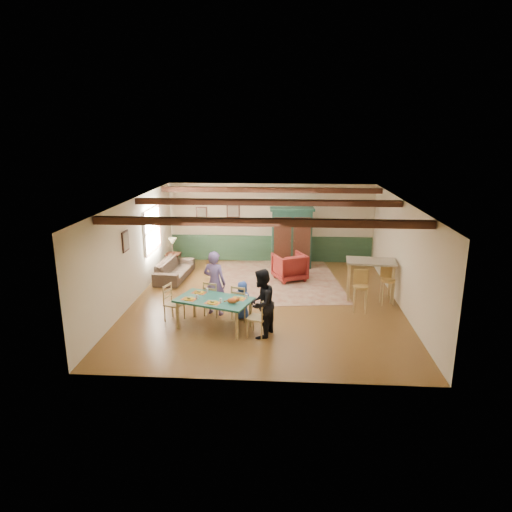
# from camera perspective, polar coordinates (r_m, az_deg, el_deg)

# --- Properties ---
(floor) EXTENTS (8.00, 8.00, 0.00)m
(floor) POSITION_cam_1_polar(r_m,az_deg,el_deg) (12.24, 1.16, -5.73)
(floor) COLOR brown
(floor) RESTS_ON ground
(wall_back) EXTENTS (7.00, 0.02, 2.70)m
(wall_back) POSITION_cam_1_polar(r_m,az_deg,el_deg) (15.72, 1.89, 4.14)
(wall_back) COLOR beige
(wall_back) RESTS_ON floor
(wall_left) EXTENTS (0.02, 8.00, 2.70)m
(wall_left) POSITION_cam_1_polar(r_m,az_deg,el_deg) (12.48, -15.08, 0.65)
(wall_left) COLOR beige
(wall_left) RESTS_ON floor
(wall_right) EXTENTS (0.02, 8.00, 2.70)m
(wall_right) POSITION_cam_1_polar(r_m,az_deg,el_deg) (12.18, 17.88, 0.08)
(wall_right) COLOR beige
(wall_right) RESTS_ON floor
(ceiling) EXTENTS (7.00, 8.00, 0.02)m
(ceiling) POSITION_cam_1_polar(r_m,az_deg,el_deg) (11.55, 1.23, 6.87)
(ceiling) COLOR white
(ceiling) RESTS_ON wall_back
(wainscot_back) EXTENTS (6.95, 0.03, 0.90)m
(wainscot_back) POSITION_cam_1_polar(r_m,az_deg,el_deg) (15.90, 1.85, 0.94)
(wainscot_back) COLOR #213E28
(wainscot_back) RESTS_ON floor
(ceiling_beam_front) EXTENTS (6.95, 0.16, 0.16)m
(ceiling_beam_front) POSITION_cam_1_polar(r_m,az_deg,el_deg) (9.30, 0.57, 4.24)
(ceiling_beam_front) COLOR black
(ceiling_beam_front) RESTS_ON ceiling
(ceiling_beam_mid) EXTENTS (6.95, 0.16, 0.16)m
(ceiling_beam_mid) POSITION_cam_1_polar(r_m,az_deg,el_deg) (11.96, 1.32, 6.72)
(ceiling_beam_mid) COLOR black
(ceiling_beam_mid) RESTS_ON ceiling
(ceiling_beam_back) EXTENTS (6.95, 0.16, 0.16)m
(ceiling_beam_back) POSITION_cam_1_polar(r_m,az_deg,el_deg) (14.53, 1.79, 8.25)
(ceiling_beam_back) COLOR black
(ceiling_beam_back) RESTS_ON ceiling
(window_left) EXTENTS (0.06, 1.60, 1.30)m
(window_left) POSITION_cam_1_polar(r_m,az_deg,el_deg) (14.00, -12.82, 3.20)
(window_left) COLOR white
(window_left) RESTS_ON wall_left
(picture_left_wall) EXTENTS (0.04, 0.42, 0.52)m
(picture_left_wall) POSITION_cam_1_polar(r_m,az_deg,el_deg) (11.82, -15.99, 1.78)
(picture_left_wall) COLOR #9D8F72
(picture_left_wall) RESTS_ON wall_left
(picture_back_a) EXTENTS (0.45, 0.04, 0.55)m
(picture_back_a) POSITION_cam_1_polar(r_m,az_deg,el_deg) (15.70, -2.87, 5.79)
(picture_back_a) COLOR #9D8F72
(picture_back_a) RESTS_ON wall_back
(picture_back_b) EXTENTS (0.38, 0.04, 0.48)m
(picture_back_b) POSITION_cam_1_polar(r_m,az_deg,el_deg) (15.89, -6.83, 5.26)
(picture_back_b) COLOR #9D8F72
(picture_back_b) RESTS_ON wall_back
(dining_table) EXTENTS (1.89, 1.43, 0.70)m
(dining_table) POSITION_cam_1_polar(r_m,az_deg,el_deg) (10.61, -5.24, -7.16)
(dining_table) COLOR #1C5A4C
(dining_table) RESTS_ON floor
(dining_chair_far_left) EXTENTS (0.50, 0.52, 0.89)m
(dining_chair_far_left) POSITION_cam_1_polar(r_m,az_deg,el_deg) (11.30, -5.33, -5.23)
(dining_chair_far_left) COLOR #9C814E
(dining_chair_far_left) RESTS_ON floor
(dining_chair_far_right) EXTENTS (0.50, 0.52, 0.89)m
(dining_chair_far_right) POSITION_cam_1_polar(r_m,az_deg,el_deg) (10.98, -1.87, -5.78)
(dining_chair_far_right) COLOR #9C814E
(dining_chair_far_right) RESTS_ON floor
(dining_chair_end_left) EXTENTS (0.52, 0.50, 0.89)m
(dining_chair_end_left) POSITION_cam_1_polar(r_m,az_deg,el_deg) (11.09, -10.19, -5.80)
(dining_chair_end_left) COLOR #9C814E
(dining_chair_end_left) RESTS_ON floor
(dining_chair_end_right) EXTENTS (0.52, 0.50, 0.89)m
(dining_chair_end_right) POSITION_cam_1_polar(r_m,az_deg,el_deg) (10.15, 0.17, -7.60)
(dining_chair_end_right) COLOR #9C814E
(dining_chair_end_right) RESTS_ON floor
(person_man) EXTENTS (0.68, 0.56, 1.61)m
(person_man) POSITION_cam_1_polar(r_m,az_deg,el_deg) (11.24, -5.20, -3.38)
(person_man) COLOR #644F88
(person_man) RESTS_ON floor
(person_woman) EXTENTS (0.80, 0.90, 1.54)m
(person_woman) POSITION_cam_1_polar(r_m,az_deg,el_deg) (9.99, 0.67, -5.95)
(person_woman) COLOR black
(person_woman) RESTS_ON floor
(person_child) EXTENTS (0.53, 0.43, 0.94)m
(person_child) POSITION_cam_1_polar(r_m,az_deg,el_deg) (11.04, -1.70, -5.53)
(person_child) COLOR #27479D
(person_child) RESTS_ON floor
(cat) EXTENTS (0.36, 0.23, 0.17)m
(cat) POSITION_cam_1_polar(r_m,az_deg,el_deg) (10.16, -2.97, -5.53)
(cat) COLOR #BF5121
(cat) RESTS_ON dining_table
(place_setting_near_left) EXTENTS (0.44, 0.39, 0.11)m
(place_setting_near_left) POSITION_cam_1_polar(r_m,az_deg,el_deg) (10.52, -8.37, -5.10)
(place_setting_near_left) COLOR gold
(place_setting_near_left) RESTS_ON dining_table
(place_setting_near_center) EXTENTS (0.44, 0.39, 0.11)m
(place_setting_near_center) POSITION_cam_1_polar(r_m,az_deg,el_deg) (10.23, -5.44, -5.60)
(place_setting_near_center) COLOR gold
(place_setting_near_center) RESTS_ON dining_table
(place_setting_far_left) EXTENTS (0.44, 0.39, 0.11)m
(place_setting_far_left) POSITION_cam_1_polar(r_m,az_deg,el_deg) (10.89, -7.11, -4.33)
(place_setting_far_left) COLOR gold
(place_setting_far_left) RESTS_ON dining_table
(place_setting_far_right) EXTENTS (0.44, 0.39, 0.11)m
(place_setting_far_right) POSITION_cam_1_polar(r_m,az_deg,el_deg) (10.44, -2.19, -5.09)
(place_setting_far_right) COLOR gold
(place_setting_far_right) RESTS_ON dining_table
(area_rug) EXTENTS (4.13, 4.72, 0.01)m
(area_rug) POSITION_cam_1_polar(r_m,az_deg,el_deg) (13.96, 2.65, -3.03)
(area_rug) COLOR tan
(area_rug) RESTS_ON floor
(armoire) EXTENTS (1.46, 0.66, 2.01)m
(armoire) POSITION_cam_1_polar(r_m,az_deg,el_deg) (15.06, 4.47, 2.27)
(armoire) COLOR #132F24
(armoire) RESTS_ON floor
(armchair) EXTENTS (1.18, 1.19, 0.83)m
(armchair) POSITION_cam_1_polar(r_m,az_deg,el_deg) (13.93, 4.22, -1.34)
(armchair) COLOR #501011
(armchair) RESTS_ON floor
(sofa) EXTENTS (0.90, 2.00, 0.57)m
(sofa) POSITION_cam_1_polar(r_m,az_deg,el_deg) (14.31, -10.15, -1.62)
(sofa) COLOR #3A2E24
(sofa) RESTS_ON floor
(end_table) EXTENTS (0.47, 0.47, 0.56)m
(end_table) POSITION_cam_1_polar(r_m,az_deg,el_deg) (15.14, -10.28, -0.70)
(end_table) COLOR black
(end_table) RESTS_ON floor
(table_lamp) EXTENTS (0.30, 0.30, 0.51)m
(table_lamp) POSITION_cam_1_polar(r_m,az_deg,el_deg) (15.00, -10.38, 1.27)
(table_lamp) COLOR #C4B77E
(table_lamp) RESTS_ON end_table
(counter_table) EXTENTS (1.36, 0.88, 1.08)m
(counter_table) POSITION_cam_1_polar(r_m,az_deg,el_deg) (12.67, 14.04, -2.89)
(counter_table) COLOR tan
(counter_table) RESTS_ON floor
(bar_stool_left) EXTENTS (0.41, 0.45, 1.06)m
(bar_stool_left) POSITION_cam_1_polar(r_m,az_deg,el_deg) (11.72, 12.91, -4.35)
(bar_stool_left) COLOR #A98342
(bar_stool_left) RESTS_ON floor
(bar_stool_right) EXTENTS (0.37, 0.41, 1.05)m
(bar_stool_right) POSITION_cam_1_polar(r_m,az_deg,el_deg) (12.41, 16.13, -3.49)
(bar_stool_right) COLOR #A98342
(bar_stool_right) RESTS_ON floor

